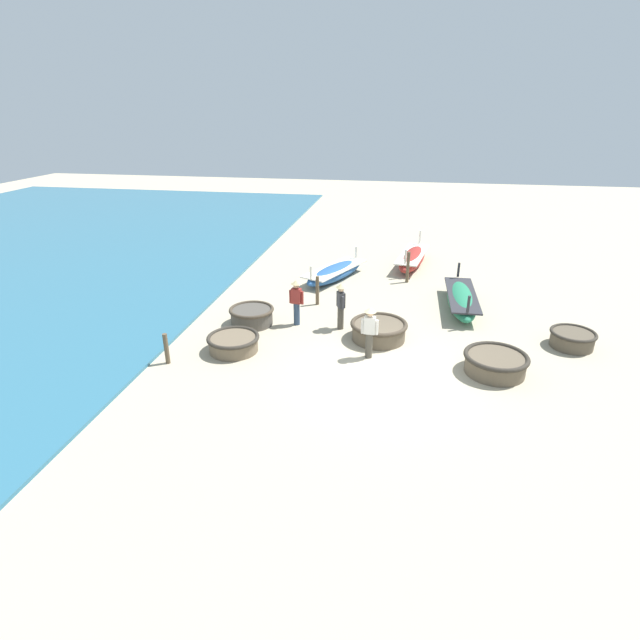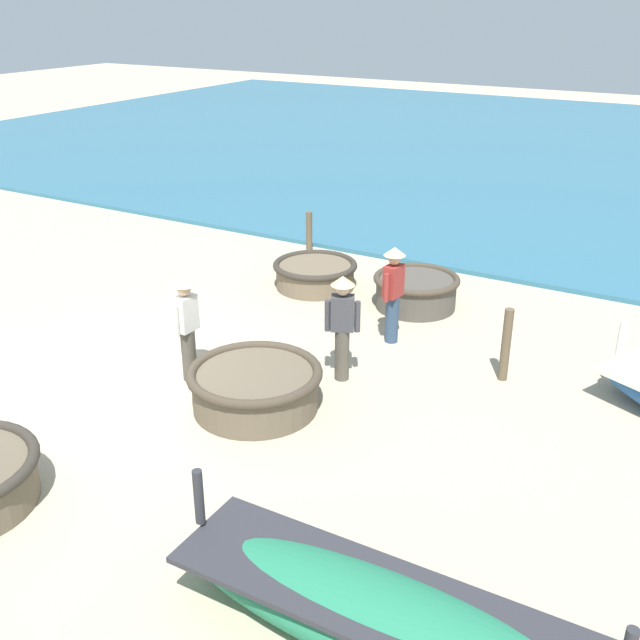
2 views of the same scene
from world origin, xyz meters
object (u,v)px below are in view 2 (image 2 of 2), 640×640
Objects in this scene: fisherman_by_coracle at (342,321)px; mooring_post_inland at (309,233)px; fisherman_standing_right at (393,288)px; coracle_beside_post at (255,386)px; coracle_tilted at (416,290)px; fisherman_hauling at (186,321)px; mooring_post_mid_beach at (506,345)px; coracle_far_left at (315,273)px; long_boat_red_hull at (381,617)px.

fisherman_by_coracle is 1.71× the size of mooring_post_inland.
fisherman_standing_right and fisherman_by_coracle have the same top height.
coracle_beside_post reaches higher than coracle_tilted.
fisherman_hauling is at bearing -59.79° from fisherman_by_coracle.
mooring_post_inland is at bearing -122.87° from mooring_post_mid_beach.
coracle_far_left is 0.39× the size of long_boat_red_hull.
fisherman_hauling is 2.31m from fisherman_by_coracle.
coracle_tilted is at bearing 63.48° from mooring_post_inland.
coracle_tilted is (-0.05, 2.14, 0.05)m from coracle_far_left.
fisherman_standing_right is (1.59, 0.25, 0.62)m from coracle_tilted.
coracle_beside_post is 4.80m from coracle_far_left.
fisherman_by_coracle is at bearing 120.21° from fisherman_hauling.
coracle_far_left is 2.15m from coracle_tilted.
long_boat_red_hull is 5.73m from fisherman_hauling.
coracle_beside_post is at bearing 24.41° from mooring_post_inland.
fisherman_by_coracle is at bearing 154.97° from coracle_beside_post.
fisherman_standing_right and fisherman_hauling have the same top height.
fisherman_hauling is at bearing -98.95° from coracle_beside_post.
long_boat_red_hull is at bearing 32.37° from fisherman_by_coracle.
long_boat_red_hull is at bearing 56.26° from fisherman_hauling.
coracle_tilted is 1.73m from fisherman_standing_right.
mooring_post_inland reaches higher than coracle_tilted.
fisherman_standing_right reaches higher than long_boat_red_hull.
coracle_beside_post is 6.81m from mooring_post_inland.
long_boat_red_hull is (2.95, 3.38, 0.01)m from coracle_beside_post.
coracle_beside_post is at bearing -13.83° from fisherman_standing_right.
mooring_post_inland is (-1.64, -3.29, 0.16)m from coracle_tilted.
coracle_beside_post is 1.14× the size of fisherman_hauling.
coracle_far_left is at bearing -143.60° from fisherman_by_coracle.
coracle_tilted is 1.64× the size of mooring_post_inland.
coracle_tilted is at bearing -158.87° from long_boat_red_hull.
fisherman_standing_right reaches higher than coracle_far_left.
coracle_beside_post is 1.95× the size of mooring_post_inland.
fisherman_by_coracle reaches higher than mooring_post_mid_beach.
mooring_post_inland is at bearing -145.89° from long_boat_red_hull.
long_boat_red_hull is at bearing 6.26° from mooring_post_mid_beach.
coracle_beside_post reaches higher than coracle_far_left.
fisherman_standing_right reaches higher than coracle_tilted.
mooring_post_inland is (-3.61, -5.59, -0.09)m from mooring_post_mid_beach.
fisherman_hauling and fisherman_by_coracle have the same top height.
long_boat_red_hull reaches higher than coracle_beside_post.
fisherman_hauling is (4.34, -1.83, 0.62)m from coracle_tilted.
coracle_far_left is 4.35m from fisherman_hauling.
mooring_post_mid_beach is at bearing 133.00° from coracle_beside_post.
fisherman_hauling is at bearing -60.09° from mooring_post_mid_beach.
long_boat_red_hull is (7.45, 5.04, 0.07)m from coracle_far_left.
fisherman_hauling reaches higher than long_boat_red_hull.
fisherman_by_coracle is at bearing -147.63° from long_boat_red_hull.
coracle_far_left is at bearing -113.31° from mooring_post_mid_beach.
fisherman_standing_right is 1.44× the size of mooring_post_mid_beach.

